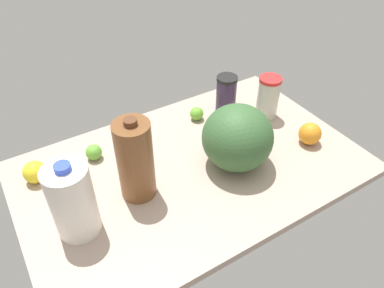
% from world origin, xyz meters
% --- Properties ---
extents(countertop, '(1.20, 0.76, 0.03)m').
position_xyz_m(countertop, '(0.00, 0.00, 0.01)').
color(countertop, tan).
rests_on(countertop, ground).
extents(chocolate_milk_jug, '(0.12, 0.12, 0.30)m').
position_xyz_m(chocolate_milk_jug, '(-0.22, -0.02, 0.17)').
color(chocolate_milk_jug, brown).
rests_on(chocolate_milk_jug, countertop).
extents(watermelon, '(0.25, 0.25, 0.23)m').
position_xyz_m(watermelon, '(0.14, -0.07, 0.14)').
color(watermelon, '#386033').
rests_on(watermelon, countertop).
extents(milk_jug, '(0.13, 0.13, 0.26)m').
position_xyz_m(milk_jug, '(-0.43, -0.06, 0.15)').
color(milk_jug, white).
rests_on(milk_jug, countertop).
extents(shaker_bottle, '(0.09, 0.09, 0.16)m').
position_xyz_m(shaker_bottle, '(0.30, 0.22, 0.11)').
color(shaker_bottle, '#352644').
rests_on(shaker_bottle, countertop).
extents(tumbler_cup, '(0.09, 0.09, 0.18)m').
position_xyz_m(tumbler_cup, '(0.42, 0.10, 0.12)').
color(tumbler_cup, beige).
rests_on(tumbler_cup, countertop).
extents(lemon_by_jug, '(0.08, 0.08, 0.08)m').
position_xyz_m(lemon_by_jug, '(-0.49, 0.21, 0.07)').
color(lemon_by_jug, yellow).
rests_on(lemon_by_jug, countertop).
extents(lime_loose, '(0.06, 0.06, 0.06)m').
position_xyz_m(lime_loose, '(0.16, 0.23, 0.06)').
color(lime_loose, '#68B634').
rests_on(lime_loose, countertop).
extents(lime_far_back, '(0.06, 0.06, 0.06)m').
position_xyz_m(lime_far_back, '(-0.28, 0.22, 0.06)').
color(lime_far_back, '#62AD37').
rests_on(lime_far_back, countertop).
extents(orange_near_front, '(0.08, 0.08, 0.08)m').
position_xyz_m(orange_near_front, '(0.45, -0.12, 0.07)').
color(orange_near_front, orange).
rests_on(orange_near_front, countertop).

